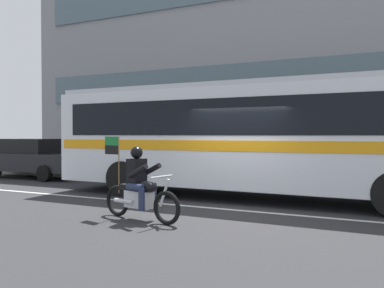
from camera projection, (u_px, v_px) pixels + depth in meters
name	position (u px, v px, depth m)	size (l,w,h in m)	color
ground_plane	(237.00, 206.00, 10.29)	(60.00, 60.00, 0.00)	#2B2B2D
sidewalk_curb	(283.00, 182.00, 14.88)	(28.00, 3.80, 0.15)	gray
lane_center_stripe	(229.00, 209.00, 9.75)	(26.60, 0.14, 0.01)	silver
office_building_facade	(296.00, 34.00, 16.81)	(28.00, 0.89, 12.05)	gray
transit_bus	(260.00, 132.00, 11.21)	(12.28, 2.72, 3.22)	silver
motorcycle_with_rider	(140.00, 189.00, 8.52)	(2.16, 0.73, 1.78)	black
parked_sedan_curbside	(34.00, 158.00, 16.88)	(4.57, 1.96, 1.64)	black
fire_hydrant	(237.00, 171.00, 14.42)	(0.22, 0.30, 0.75)	gold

